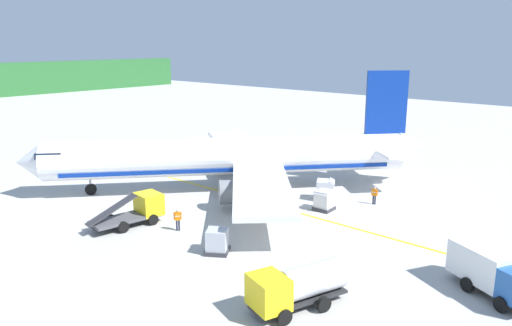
{
  "coord_description": "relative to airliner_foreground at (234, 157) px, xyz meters",
  "views": [
    {
      "loc": [
        -6.55,
        -11.73,
        14.7
      ],
      "look_at": [
        27.51,
        18.42,
        3.59
      ],
      "focal_mm": 34.77,
      "sensor_mm": 36.0,
      "label": 1
    }
  ],
  "objects": [
    {
      "name": "airliner_foreground",
      "position": [
        0.0,
        0.0,
        0.0
      ],
      "size": [
        33.92,
        30.26,
        11.9
      ],
      "color": "white",
      "rests_on": "ground"
    },
    {
      "name": "service_truck_baggage",
      "position": [
        -14.63,
        -19.01,
        -2.0
      ],
      "size": [
        6.18,
        3.7,
        2.4
      ],
      "color": "yellow",
      "rests_on": "ground"
    },
    {
      "name": "service_truck_catering",
      "position": [
        -12.46,
        -1.0,
        -2.21
      ],
      "size": [
        6.48,
        3.0,
        2.59
      ],
      "color": "yellow",
      "rests_on": "ground"
    },
    {
      "name": "service_truck_pushback",
      "position": [
        -5.64,
        -26.85,
        -1.87
      ],
      "size": [
        4.53,
        6.02,
        2.7
      ],
      "color": "#2659A5",
      "rests_on": "ground"
    },
    {
      "name": "cargo_container_near",
      "position": [
        0.54,
        -10.67,
        -2.47
      ],
      "size": [
        1.7,
        1.7,
        1.94
      ],
      "color": "#333338",
      "rests_on": "ground"
    },
    {
      "name": "cargo_container_mid",
      "position": [
        -12.27,
        -10.17,
        -2.5
      ],
      "size": [
        2.26,
        2.26,
        1.88
      ],
      "color": "#333338",
      "rests_on": "ground"
    },
    {
      "name": "cargo_container_far",
      "position": [
        3.19,
        -9.05,
        -2.42
      ],
      "size": [
        2.46,
        2.46,
        2.05
      ],
      "color": "#333338",
      "rests_on": "ground"
    },
    {
      "name": "crew_marshaller",
      "position": [
        -11.38,
        -4.72,
        -2.33
      ],
      "size": [
        0.5,
        0.47,
        1.79
      ],
      "color": "#191E33",
      "rests_on": "ground"
    },
    {
      "name": "crew_loader_left",
      "position": [
        5.05,
        -13.24,
        -2.4
      ],
      "size": [
        0.3,
        0.62,
        1.68
      ],
      "color": "#191E33",
      "rests_on": "ground"
    },
    {
      "name": "apron_guide_line",
      "position": [
        -1.58,
        -4.63,
        -3.39
      ],
      "size": [
        0.3,
        60.0,
        0.01
      ],
      "primitive_type": "cube",
      "color": "yellow",
      "rests_on": "ground"
    }
  ]
}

